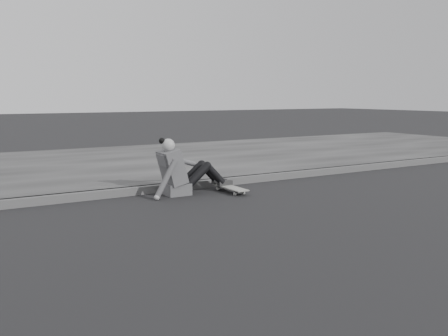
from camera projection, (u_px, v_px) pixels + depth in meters
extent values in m
plane|color=black|center=(243.00, 231.00, 5.52)|extent=(80.00, 80.00, 0.00)
cube|color=#474747|center=(152.00, 189.00, 7.71)|extent=(24.00, 0.16, 0.12)
cube|color=#323232|center=(96.00, 166.00, 10.28)|extent=(24.00, 6.00, 0.12)
cylinder|color=gray|center=(235.00, 194.00, 7.50)|extent=(0.03, 0.05, 0.05)
cylinder|color=gray|center=(243.00, 193.00, 7.57)|extent=(0.03, 0.05, 0.05)
cylinder|color=gray|center=(218.00, 188.00, 7.94)|extent=(0.03, 0.05, 0.05)
cylinder|color=gray|center=(226.00, 187.00, 8.01)|extent=(0.03, 0.05, 0.05)
cube|color=#2D2C2F|center=(239.00, 191.00, 7.53)|extent=(0.16, 0.04, 0.03)
cube|color=#2D2C2F|center=(222.00, 186.00, 7.97)|extent=(0.16, 0.04, 0.03)
cube|color=gray|center=(230.00, 187.00, 7.75)|extent=(0.20, 0.78, 0.02)
cube|color=#4A4A4C|center=(177.00, 189.00, 7.55)|extent=(0.36, 0.34, 0.18)
cube|color=#4A4A4C|center=(172.00, 167.00, 7.47)|extent=(0.37, 0.40, 0.57)
cube|color=#4A4A4C|center=(164.00, 160.00, 7.39)|extent=(0.14, 0.30, 0.20)
cylinder|color=#979797|center=(169.00, 151.00, 7.41)|extent=(0.09, 0.09, 0.08)
sphere|color=#979797|center=(168.00, 145.00, 7.39)|extent=(0.20, 0.20, 0.20)
sphere|color=black|center=(162.00, 141.00, 7.35)|extent=(0.09, 0.09, 0.09)
cylinder|color=black|center=(198.00, 175.00, 7.61)|extent=(0.43, 0.13, 0.39)
cylinder|color=black|center=(192.00, 174.00, 7.76)|extent=(0.43, 0.13, 0.39)
cylinder|color=black|center=(215.00, 174.00, 7.76)|extent=(0.35, 0.11, 0.36)
cylinder|color=black|center=(209.00, 173.00, 7.91)|extent=(0.35, 0.11, 0.36)
sphere|color=black|center=(207.00, 166.00, 7.67)|extent=(0.13, 0.13, 0.13)
sphere|color=black|center=(202.00, 164.00, 7.83)|extent=(0.13, 0.13, 0.13)
cube|color=#272727|center=(225.00, 183.00, 7.88)|extent=(0.24, 0.08, 0.07)
cube|color=#272727|center=(219.00, 181.00, 8.03)|extent=(0.24, 0.08, 0.07)
cylinder|color=#4A4A4C|center=(166.00, 179.00, 7.21)|extent=(0.38, 0.08, 0.58)
sphere|color=#979797|center=(157.00, 197.00, 7.16)|extent=(0.08, 0.08, 0.08)
cylinder|color=#4A4A4C|center=(182.00, 161.00, 7.72)|extent=(0.48, 0.08, 0.21)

